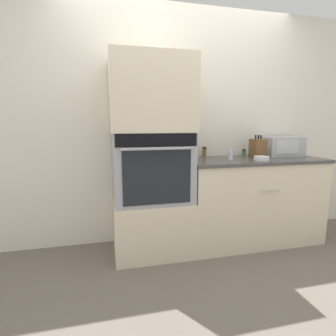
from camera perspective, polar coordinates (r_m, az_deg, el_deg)
The scene contains 12 objects.
ground_plane at distance 2.65m, azimuth 6.33°, elevation -19.35°, with size 12.00×12.00×0.00m, color #6B6056.
wall_back at distance 2.92m, azimuth 2.59°, elevation 8.98°, with size 8.00×0.05×2.50m.
oven_cabinet_base at distance 2.71m, azimuth -3.49°, elevation -12.29°, with size 0.76×0.60×0.54m.
wall_oven at distance 2.54m, azimuth -3.61°, elevation 0.35°, with size 0.73×0.64×0.66m.
oven_cabinet_upper at distance 2.53m, azimuth -3.80°, elevation 15.53°, with size 0.76×0.60×0.68m.
counter_unit at distance 3.03m, azimuth 17.71°, elevation -6.60°, with size 1.48×0.63×0.92m.
microwave at distance 3.29m, azimuth 23.48°, elevation 4.37°, with size 0.44×0.28×0.22m.
knife_block at distance 2.99m, azimuth 18.94°, elevation 4.06°, with size 0.13×0.16×0.24m.
bowl at distance 2.81m, azimuth 19.68°, elevation 2.02°, with size 0.15×0.15×0.04m.
condiment_jar_near at distance 3.11m, azimuth 16.16°, elevation 3.23°, with size 0.04×0.04×0.08m.
condiment_jar_mid at distance 2.71m, azimuth 13.40°, elevation 2.72°, with size 0.05×0.05×0.10m.
condiment_jar_far at distance 2.93m, azimuth 7.92°, elevation 3.46°, with size 0.05×0.05×0.11m.
Camera 1 is at (-0.80, -2.18, 1.29)m, focal length 28.00 mm.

